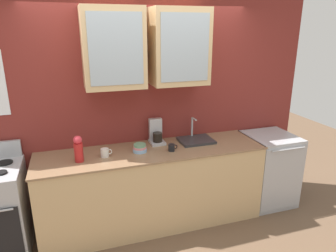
{
  "coord_description": "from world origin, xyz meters",
  "views": [
    {
      "loc": [
        -0.83,
        -3.12,
        2.26
      ],
      "look_at": [
        0.19,
        0.0,
        1.21
      ],
      "focal_mm": 32.89,
      "sensor_mm": 36.0,
      "label": 1
    }
  ],
  "objects_px": {
    "vase": "(78,149)",
    "cup_near_sink": "(172,148)",
    "sink_faucet": "(196,140)",
    "cup_near_bowls": "(105,153)",
    "dishwasher": "(268,169)",
    "coffee_maker": "(156,134)",
    "bowl_stack": "(140,148)"
  },
  "relations": [
    {
      "from": "cup_near_bowls",
      "to": "coffee_maker",
      "type": "height_order",
      "value": "coffee_maker"
    },
    {
      "from": "vase",
      "to": "cup_near_bowls",
      "type": "height_order",
      "value": "vase"
    },
    {
      "from": "bowl_stack",
      "to": "cup_near_bowls",
      "type": "relative_size",
      "value": 1.27
    },
    {
      "from": "coffee_maker",
      "to": "vase",
      "type": "bearing_deg",
      "value": -162.94
    },
    {
      "from": "cup_near_sink",
      "to": "coffee_maker",
      "type": "bearing_deg",
      "value": 106.39
    },
    {
      "from": "sink_faucet",
      "to": "bowl_stack",
      "type": "distance_m",
      "value": 0.73
    },
    {
      "from": "vase",
      "to": "dishwasher",
      "type": "xyz_separation_m",
      "value": [
        2.38,
        0.06,
        -0.61
      ]
    },
    {
      "from": "cup_near_sink",
      "to": "coffee_maker",
      "type": "relative_size",
      "value": 0.36
    },
    {
      "from": "bowl_stack",
      "to": "dishwasher",
      "type": "height_order",
      "value": "bowl_stack"
    },
    {
      "from": "sink_faucet",
      "to": "cup_near_sink",
      "type": "distance_m",
      "value": 0.43
    },
    {
      "from": "cup_near_sink",
      "to": "dishwasher",
      "type": "height_order",
      "value": "cup_near_sink"
    },
    {
      "from": "vase",
      "to": "cup_near_sink",
      "type": "relative_size",
      "value": 2.67
    },
    {
      "from": "vase",
      "to": "coffee_maker",
      "type": "relative_size",
      "value": 0.97
    },
    {
      "from": "vase",
      "to": "coffee_maker",
      "type": "distance_m",
      "value": 0.95
    },
    {
      "from": "sink_faucet",
      "to": "coffee_maker",
      "type": "xyz_separation_m",
      "value": [
        -0.47,
        0.11,
        0.09
      ]
    },
    {
      "from": "cup_near_sink",
      "to": "dishwasher",
      "type": "distance_m",
      "value": 1.48
    },
    {
      "from": "cup_near_sink",
      "to": "bowl_stack",
      "type": "bearing_deg",
      "value": 165.72
    },
    {
      "from": "cup_near_sink",
      "to": "sink_faucet",
      "type": "bearing_deg",
      "value": 27.7
    },
    {
      "from": "dishwasher",
      "to": "bowl_stack",
      "type": "bearing_deg",
      "value": 179.91
    },
    {
      "from": "cup_near_sink",
      "to": "coffee_maker",
      "type": "height_order",
      "value": "coffee_maker"
    },
    {
      "from": "sink_faucet",
      "to": "cup_near_sink",
      "type": "relative_size",
      "value": 3.87
    },
    {
      "from": "sink_faucet",
      "to": "cup_near_bowls",
      "type": "xyz_separation_m",
      "value": [
        -1.11,
        -0.13,
        0.02
      ]
    },
    {
      "from": "cup_near_bowls",
      "to": "dishwasher",
      "type": "relative_size",
      "value": 0.13
    },
    {
      "from": "vase",
      "to": "cup_near_sink",
      "type": "bearing_deg",
      "value": -1.59
    },
    {
      "from": "sink_faucet",
      "to": "bowl_stack",
      "type": "height_order",
      "value": "sink_faucet"
    },
    {
      "from": "cup_near_bowls",
      "to": "coffee_maker",
      "type": "xyz_separation_m",
      "value": [
        0.64,
        0.24,
        0.06
      ]
    },
    {
      "from": "sink_faucet",
      "to": "dishwasher",
      "type": "height_order",
      "value": "sink_faucet"
    },
    {
      "from": "vase",
      "to": "bowl_stack",
      "type": "bearing_deg",
      "value": 5.25
    },
    {
      "from": "vase",
      "to": "cup_near_bowls",
      "type": "bearing_deg",
      "value": 9.16
    },
    {
      "from": "bowl_stack",
      "to": "cup_near_sink",
      "type": "height_order",
      "value": "bowl_stack"
    },
    {
      "from": "sink_faucet",
      "to": "bowl_stack",
      "type": "relative_size",
      "value": 2.62
    },
    {
      "from": "sink_faucet",
      "to": "dishwasher",
      "type": "relative_size",
      "value": 0.43
    }
  ]
}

